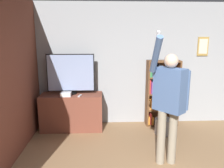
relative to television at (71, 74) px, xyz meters
name	(u,v)px	position (x,y,z in m)	size (l,w,h in m)	color
wall_back	(144,65)	(1.60, 0.31, 0.14)	(6.71, 0.09, 2.70)	#9EA3A8
wall_side_brick	(7,78)	(-0.79, -1.21, 0.14)	(0.06, 4.58, 2.70)	brown
tv_ledge	(72,112)	(0.00, -0.03, -0.82)	(1.30, 0.52, 0.78)	brown
television	(71,74)	(0.00, 0.00, 0.00)	(0.99, 0.22, 0.85)	black
game_console	(66,94)	(-0.09, -0.18, -0.40)	(0.21, 0.17, 0.08)	white
remote_loose	(80,96)	(0.20, -0.21, -0.43)	(0.07, 0.14, 0.02)	white
bookshelf	(160,92)	(1.94, 0.13, -0.45)	(0.72, 0.28, 1.47)	brown
person	(169,99)	(1.66, -1.44, -0.15)	(0.60, 0.58, 2.05)	gray
waste_bin	(163,126)	(1.91, -0.38, -1.05)	(0.34, 0.34, 0.33)	gray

